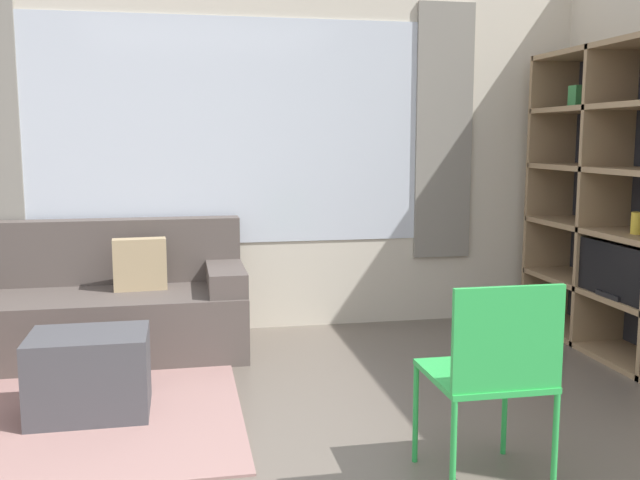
{
  "coord_description": "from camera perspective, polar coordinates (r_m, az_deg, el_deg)",
  "views": [
    {
      "loc": [
        -0.35,
        -2.15,
        1.41
      ],
      "look_at": [
        0.4,
        1.66,
        0.85
      ],
      "focal_mm": 40.0,
      "sensor_mm": 36.0,
      "label": 1
    }
  ],
  "objects": [
    {
      "name": "wall_back",
      "position": [
        5.21,
        -7.35,
        7.54
      ],
      "size": [
        6.46,
        0.11,
        2.7
      ],
      "color": "beige",
      "rests_on": "ground_plane"
    },
    {
      "name": "couch_main",
      "position": [
        4.9,
        -17.24,
        -5.18
      ],
      "size": [
        1.89,
        0.83,
        0.86
      ],
      "color": "#564C47",
      "rests_on": "ground_plane"
    },
    {
      "name": "ottoman",
      "position": [
        3.86,
        -17.94,
        -10.21
      ],
      "size": [
        0.59,
        0.44,
        0.43
      ],
      "color": "#47474C",
      "rests_on": "ground_plane"
    },
    {
      "name": "folding_chair",
      "position": [
        2.92,
        13.66,
        -9.81
      ],
      "size": [
        0.44,
        0.46,
        0.86
      ],
      "rotation": [
        0.0,
        0.0,
        3.14
      ],
      "color": "green",
      "rests_on": "ground_plane"
    }
  ]
}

